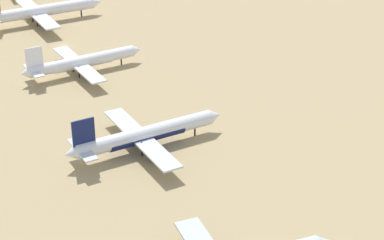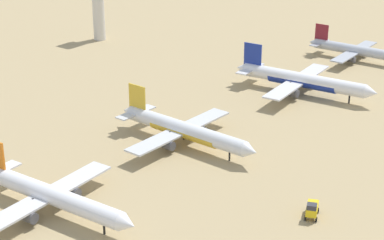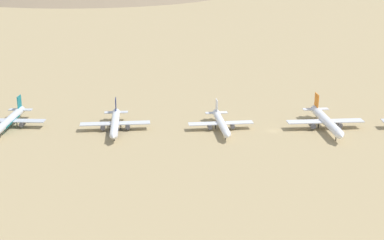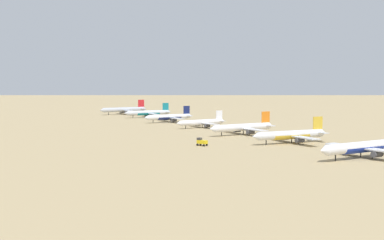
# 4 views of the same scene
# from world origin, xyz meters

# --- Properties ---
(ground_plane) EXTENTS (2056.98, 2056.98, 0.00)m
(ground_plane) POSITION_xyz_m (0.00, 0.00, 0.00)
(ground_plane) COLOR tan
(parked_jet_0) EXTENTS (44.43, 35.98, 12.85)m
(parked_jet_0) POSITION_xyz_m (-3.47, -168.78, 4.33)
(parked_jet_0) COLOR #B2B7C1
(parked_jet_0) RESTS_ON ground
(parked_jet_1) EXTENTS (40.93, 33.28, 11.80)m
(parked_jet_1) POSITION_xyz_m (-7.65, -124.86, 3.92)
(parked_jet_1) COLOR silver
(parked_jet_1) RESTS_ON ground
(parked_jet_2) EXTENTS (40.76, 33.13, 11.75)m
(parked_jet_2) POSITION_xyz_m (-1.94, -74.13, 3.91)
(parked_jet_2) COLOR silver
(parked_jet_2) RESTS_ON ground
(parked_jet_3) EXTENTS (38.27, 31.15, 11.03)m
(parked_jet_3) POSITION_xyz_m (-1.53, -24.19, 3.67)
(parked_jet_3) COLOR white
(parked_jet_3) RESTS_ON ground
(parked_jet_4) EXTENTS (45.34, 36.82, 13.08)m
(parked_jet_4) POSITION_xyz_m (-1.07, 25.50, 4.40)
(parked_jet_4) COLOR white
(parked_jet_4) RESTS_ON ground
(parked_jet_5) EXTENTS (45.43, 36.87, 13.11)m
(parked_jet_5) POSITION_xyz_m (0.06, 70.92, 4.36)
(parked_jet_5) COLOR silver
(parked_jet_5) RESTS_ON ground
(parked_jet_6) EXTENTS (48.40, 39.38, 13.95)m
(parked_jet_6) POSITION_xyz_m (5.79, 124.94, 4.64)
(parked_jet_6) COLOR white
(parked_jet_6) RESTS_ON ground
(service_truck) EXTENTS (4.35, 5.68, 3.90)m
(service_truck) POSITION_xyz_m (44.76, 58.03, 2.08)
(service_truck) COLOR yellow
(service_truck) RESTS_ON ground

